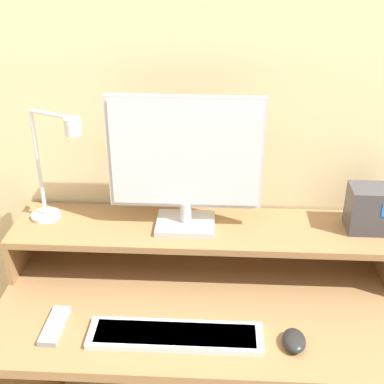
% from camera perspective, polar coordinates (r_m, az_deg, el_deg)
% --- Properties ---
extents(wall_back, '(6.00, 0.05, 2.50)m').
position_cam_1_polar(wall_back, '(1.69, 1.22, 9.63)').
color(wall_back, beige).
rests_on(wall_back, ground_plane).
extents(desk, '(1.19, 0.61, 0.74)m').
position_cam_1_polar(desk, '(1.78, 0.58, -16.91)').
color(desk, olive).
rests_on(desk, ground_plane).
extents(monitor_shelf, '(1.19, 0.26, 0.16)m').
position_cam_1_polar(monitor_shelf, '(1.70, 0.90, -4.36)').
color(monitor_shelf, olive).
rests_on(monitor_shelf, desk).
extents(monitor, '(0.46, 0.15, 0.42)m').
position_cam_1_polar(monitor, '(1.59, -0.73, 3.31)').
color(monitor, '#BCBCC1').
rests_on(monitor, monitor_shelf).
extents(desk_lamp, '(0.21, 0.13, 0.37)m').
position_cam_1_polar(desk_lamp, '(1.68, -14.44, 2.64)').
color(desk_lamp, silver).
rests_on(desk_lamp, monitor_shelf).
extents(router_dock, '(0.12, 0.11, 0.14)m').
position_cam_1_polar(router_dock, '(1.73, 18.21, -1.70)').
color(router_dock, '#3D3D42').
rests_on(router_dock, monitor_shelf).
extents(keyboard, '(0.48, 0.12, 0.02)m').
position_cam_1_polar(keyboard, '(1.51, -1.79, -15.05)').
color(keyboard, silver).
rests_on(keyboard, desk).
extents(mouse, '(0.06, 0.09, 0.03)m').
position_cam_1_polar(mouse, '(1.51, 10.84, -15.29)').
color(mouse, black).
rests_on(mouse, desk).
extents(remote_control, '(0.06, 0.15, 0.02)m').
position_cam_1_polar(remote_control, '(1.59, -14.40, -13.63)').
color(remote_control, '#99999E').
rests_on(remote_control, desk).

